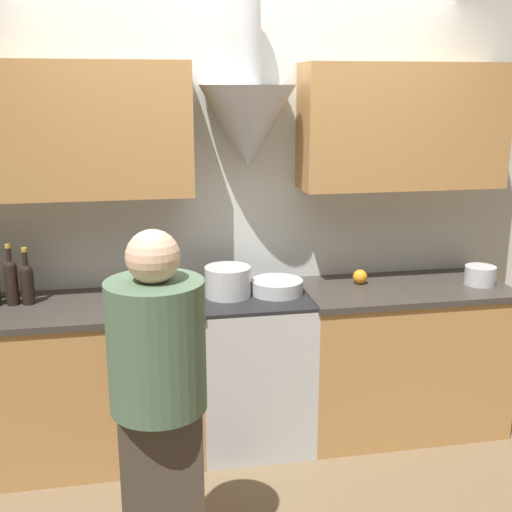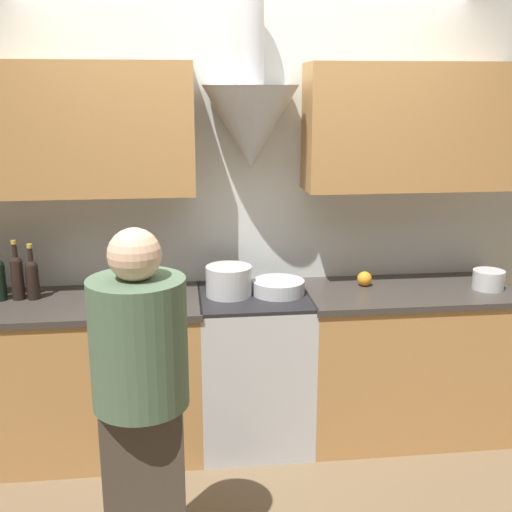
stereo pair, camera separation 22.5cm
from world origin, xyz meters
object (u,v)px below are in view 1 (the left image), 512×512
object	(u,v)px
wine_bottle_3	(11,280)
stock_pot	(228,281)
wine_bottle_4	(27,282)
person_foreground_left	(159,405)
stove_range	(253,368)
orange_fruit	(360,277)
saucepan	(480,275)
mixing_bowl	(277,287)

from	to	relation	value
wine_bottle_3	stock_pot	distance (m)	1.15
wine_bottle_4	person_foreground_left	bearing A→B (deg)	-61.03
wine_bottle_3	stove_range	bearing A→B (deg)	-3.30
stock_pot	orange_fruit	bearing A→B (deg)	5.99
wine_bottle_4	saucepan	world-z (taller)	wine_bottle_4
saucepan	stock_pot	bearing A→B (deg)	177.75
wine_bottle_4	saucepan	xyz separation A→B (m)	(2.56, -0.12, -0.07)
stove_range	wine_bottle_4	xyz separation A→B (m)	(-1.21, 0.07, 0.57)
wine_bottle_4	stock_pot	world-z (taller)	wine_bottle_4
orange_fruit	saucepan	xyz separation A→B (m)	(0.69, -0.14, 0.01)
stove_range	stock_pot	xyz separation A→B (m)	(-0.14, 0.01, 0.53)
stove_range	wine_bottle_4	world-z (taller)	wine_bottle_4
wine_bottle_3	orange_fruit	world-z (taller)	wine_bottle_3
wine_bottle_3	stock_pot	bearing A→B (deg)	-3.39
stove_range	mixing_bowl	bearing A→B (deg)	-0.30
saucepan	person_foreground_left	size ratio (longest dim) A/B	0.12
orange_fruit	wine_bottle_3	bearing A→B (deg)	-179.53
mixing_bowl	person_foreground_left	xyz separation A→B (m)	(-0.70, -1.09, -0.10)
stock_pot	saucepan	size ratio (longest dim) A/B	1.43
mixing_bowl	orange_fruit	distance (m)	0.53
orange_fruit	mixing_bowl	bearing A→B (deg)	-170.12
stock_pot	stove_range	bearing A→B (deg)	-2.57
stove_range	wine_bottle_4	distance (m)	1.33
stove_range	stock_pot	bearing A→B (deg)	177.43
orange_fruit	saucepan	size ratio (longest dim) A/B	0.48
orange_fruit	person_foreground_left	bearing A→B (deg)	-136.19
wine_bottle_3	person_foreground_left	size ratio (longest dim) A/B	0.22
wine_bottle_4	mixing_bowl	distance (m)	1.35
wine_bottle_3	mixing_bowl	world-z (taller)	wine_bottle_3
wine_bottle_4	mixing_bowl	size ratio (longest dim) A/B	1.06
wine_bottle_4	mixing_bowl	xyz separation A→B (m)	(1.35, -0.07, -0.08)
saucepan	wine_bottle_3	bearing A→B (deg)	177.25
stove_range	orange_fruit	bearing A→B (deg)	7.77
person_foreground_left	stock_pot	bearing A→B (deg)	68.68
orange_fruit	saucepan	distance (m)	0.70
person_foreground_left	wine_bottle_4	bearing A→B (deg)	118.97
wine_bottle_3	person_foreground_left	xyz separation A→B (m)	(0.72, -1.16, -0.20)
wine_bottle_4	stock_pot	size ratio (longest dim) A/B	1.21
stock_pot	mixing_bowl	distance (m)	0.28
mixing_bowl	stove_range	bearing A→B (deg)	179.70
wine_bottle_3	saucepan	world-z (taller)	wine_bottle_3
wine_bottle_4	saucepan	bearing A→B (deg)	-2.73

